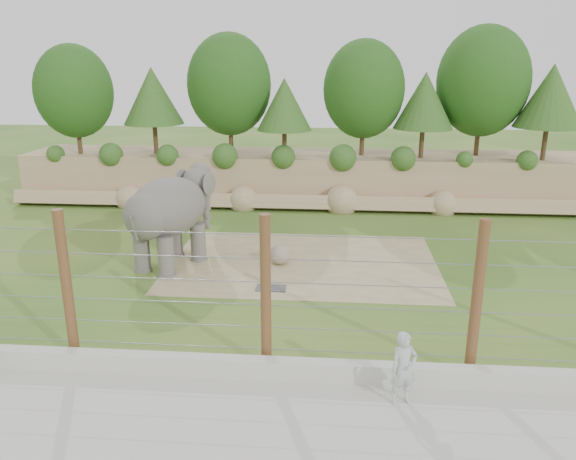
# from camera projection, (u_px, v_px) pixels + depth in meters

# --- Properties ---
(ground) EXTENTS (90.00, 90.00, 0.00)m
(ground) POSITION_uv_depth(u_px,v_px,m) (283.00, 294.00, 18.46)
(ground) COLOR #2C601B
(ground) RESTS_ON ground
(back_embankment) EXTENTS (30.00, 5.52, 8.77)m
(back_embankment) POSITION_uv_depth(u_px,v_px,m) (316.00, 127.00, 29.30)
(back_embankment) COLOR #9B805F
(back_embankment) RESTS_ON ground
(dirt_patch) EXTENTS (10.00, 7.00, 0.02)m
(dirt_patch) POSITION_uv_depth(u_px,v_px,m) (303.00, 263.00, 21.27)
(dirt_patch) COLOR #9F8762
(dirt_patch) RESTS_ON ground
(drain_grate) EXTENTS (1.00, 0.60, 0.03)m
(drain_grate) POSITION_uv_depth(u_px,v_px,m) (271.00, 288.00, 18.87)
(drain_grate) COLOR #262628
(drain_grate) RESTS_ON dirt_patch
(elephant) EXTENTS (3.43, 4.69, 3.49)m
(elephant) POSITION_uv_depth(u_px,v_px,m) (169.00, 221.00, 20.50)
(elephant) COLOR #635F59
(elephant) RESTS_ON ground
(stone_ball) EXTENTS (0.75, 0.75, 0.75)m
(stone_ball) POSITION_uv_depth(u_px,v_px,m) (280.00, 254.00, 20.99)
(stone_ball) COLOR gray
(stone_ball) RESTS_ON dirt_patch
(retaining_wall) EXTENTS (26.00, 0.35, 0.50)m
(retaining_wall) POSITION_uv_depth(u_px,v_px,m) (264.00, 368.00, 13.63)
(retaining_wall) COLOR beige
(retaining_wall) RESTS_ON ground
(walkway) EXTENTS (26.00, 4.00, 0.01)m
(walkway) POSITION_uv_depth(u_px,v_px,m) (253.00, 429.00, 11.79)
(walkway) COLOR beige
(walkway) RESTS_ON ground
(barrier_fence) EXTENTS (20.26, 0.26, 4.00)m
(barrier_fence) POSITION_uv_depth(u_px,v_px,m) (266.00, 294.00, 13.58)
(barrier_fence) COLOR #512F18
(barrier_fence) RESTS_ON ground
(zookeeper) EXTENTS (0.74, 0.62, 1.73)m
(zookeeper) POSITION_uv_depth(u_px,v_px,m) (404.00, 369.00, 12.42)
(zookeeper) COLOR silver
(zookeeper) RESTS_ON walkway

